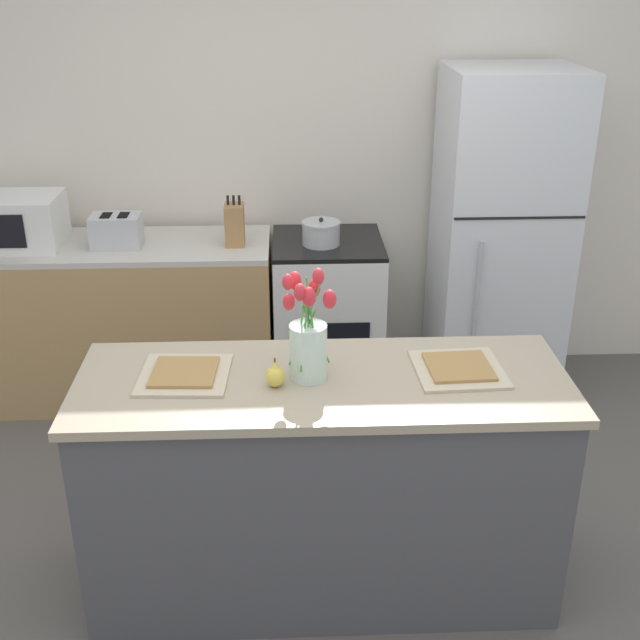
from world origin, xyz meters
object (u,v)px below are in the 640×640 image
at_px(stove_range, 327,317).
at_px(plate_setting_right, 459,368).
at_px(pear_figurine, 275,375).
at_px(knife_block, 235,224).
at_px(toaster, 116,231).
at_px(cooking_pot, 321,233).
at_px(refrigerator, 500,239).
at_px(microwave, 15,221).
at_px(flower_vase, 308,338).
at_px(plate_setting_left, 184,374).

bearing_deg(stove_range, plate_setting_right, -75.51).
relative_size(pear_figurine, knife_block, 0.41).
distance_m(toaster, cooking_pot, 1.09).
bearing_deg(refrigerator, knife_block, -178.52).
bearing_deg(stove_range, refrigerator, 0.04).
xyz_separation_m(stove_range, toaster, (-1.13, -0.04, 0.54)).
distance_m(refrigerator, knife_block, 1.46).
bearing_deg(pear_figurine, microwave, 130.15).
bearing_deg(knife_block, microwave, 178.22).
distance_m(pear_figurine, toaster, 1.82).
bearing_deg(flower_vase, cooking_pot, 85.75).
distance_m(flower_vase, cooking_pot, 1.54).
xyz_separation_m(refrigerator, flower_vase, (-1.10, -1.59, 0.18)).
height_order(stove_range, plate_setting_left, plate_setting_left).
relative_size(pear_figurine, plate_setting_left, 0.33).
xyz_separation_m(plate_setting_left, toaster, (-0.52, 1.52, 0.06)).
bearing_deg(flower_vase, pear_figurine, -153.37).
xyz_separation_m(cooking_pot, microwave, (-1.62, 0.06, 0.07)).
bearing_deg(stove_range, pear_figurine, -99.37).
bearing_deg(flower_vase, stove_range, 84.51).
height_order(stove_range, plate_setting_right, plate_setting_right).
bearing_deg(plate_setting_right, stove_range, 104.49).
relative_size(microwave, knife_block, 1.78).
height_order(stove_range, microwave, microwave).
bearing_deg(microwave, plate_setting_right, -37.07).
bearing_deg(cooking_pot, refrigerator, 3.40).
distance_m(flower_vase, plate_setting_right, 0.58).
xyz_separation_m(refrigerator, microwave, (-2.61, -0.00, 0.14)).
height_order(plate_setting_left, knife_block, knife_block).
xyz_separation_m(refrigerator, knife_block, (-1.45, -0.04, 0.11)).
distance_m(refrigerator, plate_setting_right, 1.65).
distance_m(plate_setting_right, knife_block, 1.77).
relative_size(stove_range, pear_figurine, 8.17).
bearing_deg(toaster, refrigerator, 1.12).
xyz_separation_m(refrigerator, plate_setting_left, (-1.55, -1.56, 0.03)).
xyz_separation_m(pear_figurine, plate_setting_left, (-0.33, 0.09, -0.03)).
distance_m(plate_setting_left, plate_setting_right, 1.01).
relative_size(flower_vase, microwave, 0.92).
distance_m(toaster, knife_block, 0.63).
xyz_separation_m(flower_vase, plate_setting_left, (-0.45, 0.03, -0.15)).
distance_m(refrigerator, toaster, 2.08).
bearing_deg(cooking_pot, pear_figurine, -98.33).
xyz_separation_m(cooking_pot, knife_block, (-0.46, 0.02, 0.05)).
bearing_deg(toaster, microwave, 175.79).
relative_size(plate_setting_left, cooking_pot, 1.63).
height_order(refrigerator, plate_setting_right, refrigerator).
height_order(toaster, knife_block, knife_block).
xyz_separation_m(toaster, knife_block, (0.63, 0.00, 0.03)).
relative_size(stove_range, flower_vase, 2.08).
xyz_separation_m(toaster, cooking_pot, (1.09, -0.02, -0.02)).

